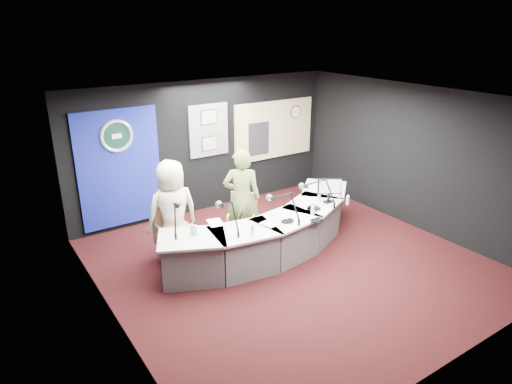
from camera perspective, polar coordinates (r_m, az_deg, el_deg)
ground at (r=7.97m, az=4.44°, el=-8.84°), size 6.00×6.00×0.00m
ceiling at (r=7.03m, az=5.08°, el=11.43°), size 6.00×6.00×0.02m
wall_back at (r=9.80m, az=-6.21°, el=5.67°), size 6.00×0.02×2.80m
wall_front at (r=5.57m, az=24.35°, el=-8.26°), size 6.00×0.02×2.80m
wall_left at (r=6.12m, az=-18.00°, el=-4.74°), size 0.02×6.00×2.80m
wall_right at (r=9.47m, az=19.21°, el=4.08°), size 0.02×6.00×2.80m
broadcast_desk at (r=8.16m, az=1.86°, el=-5.08°), size 4.50×1.90×0.75m
backdrop_panel at (r=9.13m, az=-16.68°, el=2.80°), size 1.60×0.05×2.30m
agency_seal at (r=8.93m, az=-17.03°, el=6.70°), size 0.63×0.07×0.63m
seal_center at (r=8.93m, az=-17.04°, el=6.71°), size 0.48×0.01×0.48m
pinboard at (r=9.71m, az=-5.94°, el=7.67°), size 0.90×0.04×1.10m
framed_photo_upper at (r=9.63m, az=-5.92°, el=9.27°), size 0.34×0.02×0.27m
framed_photo_lower at (r=9.75m, az=-5.79°, el=6.04°), size 0.34×0.02×0.27m
booth_window_frame at (r=10.63m, az=2.28°, el=7.81°), size 2.12×0.06×1.32m
booth_glow at (r=10.62m, az=2.31°, el=7.80°), size 2.00×0.02×1.20m
equipment_rack at (r=10.39m, az=0.34°, el=6.67°), size 0.55×0.02×0.75m
wall_clock at (r=10.89m, az=5.00°, el=9.94°), size 0.28×0.01×0.28m
armchair_left at (r=7.95m, az=-10.21°, el=-4.99°), size 0.59×0.59×1.04m
armchair_right at (r=8.37m, az=-1.74°, el=-3.93°), size 0.69×0.69×0.87m
draped_jacket at (r=8.11m, az=-11.09°, el=-3.74°), size 0.50×0.10×0.70m
person_man at (r=7.79m, az=-10.38°, el=-2.48°), size 0.90×0.60×1.80m
person_woman at (r=8.18m, az=-1.78°, el=-0.84°), size 0.80×0.74×1.84m
computer_monitor at (r=8.47m, az=9.14°, el=0.75°), size 0.36×0.25×0.28m
desk_phone at (r=8.19m, az=7.24°, el=-2.08°), size 0.20×0.16×0.05m
headphones_near at (r=7.76m, az=7.55°, el=-3.47°), size 0.20×0.20×0.03m
headphones_far at (r=7.68m, az=3.96°, el=-3.61°), size 0.20×0.20×0.03m
paper_stack at (r=7.67m, az=-5.10°, el=-3.81°), size 0.30×0.38×0.00m
notepad at (r=7.59m, az=1.60°, el=-4.01°), size 0.24×0.30×0.00m
boom_mic_a at (r=7.34m, az=-9.92°, el=-2.67°), size 0.42×0.66×0.60m
boom_mic_b at (r=7.27m, az=-3.49°, el=-2.62°), size 0.16×0.74×0.60m
boom_mic_c at (r=7.61m, az=3.51°, el=-1.51°), size 0.31×0.71×0.60m
boom_mic_d at (r=8.29m, az=7.77°, el=0.22°), size 0.48×0.63×0.60m
water_bottles at (r=7.77m, az=2.99°, el=-2.69°), size 3.10×0.60×0.18m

